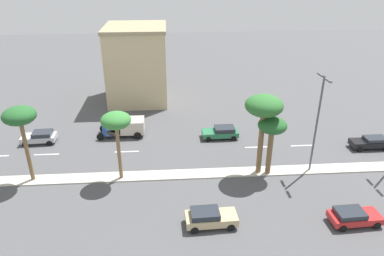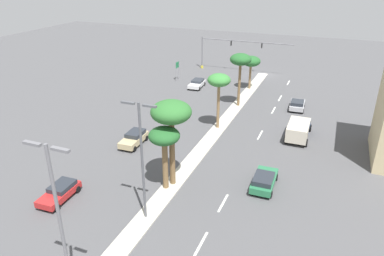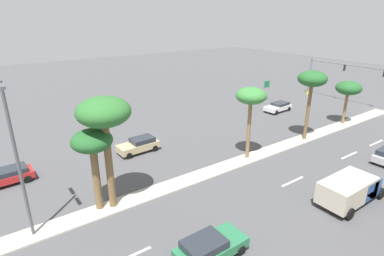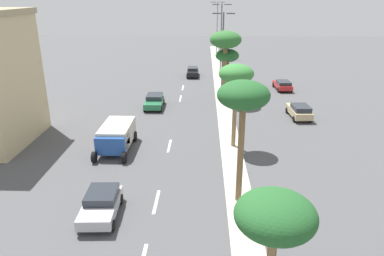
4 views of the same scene
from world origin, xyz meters
The scene contains 20 objects.
ground_plane centered at (0.00, 35.25, 0.00)m, with size 160.00×160.00×0.00m, color #4C4C4F.
median_curb centered at (0.00, 45.33, 0.06)m, with size 1.80×90.65×0.12m, color #B7B2A3.
lane_stripe_rear centered at (-5.38, 18.53, 0.01)m, with size 0.20×2.80×0.01m, color silver.
lane_stripe_inboard centered at (-5.38, 27.63, 0.01)m, with size 0.20×2.80×0.01m, color silver.
lane_stripe_near centered at (-5.38, 42.90, 0.01)m, with size 0.20×2.80×0.01m, color silver.
lane_stripe_far centered at (-5.38, 48.48, 0.01)m, with size 0.20×2.80×0.01m, color silver.
palm_tree_rear centered at (0.32, 10.11, 4.72)m, with size 3.13×3.13×5.55m.
palm_tree_center centered at (-0.11, 18.78, 6.88)m, with size 3.09×3.09×7.82m.
palm_tree_near centered at (0.21, 27.62, 6.28)m, with size 2.88×2.88×7.14m.
palm_tree_leading centered at (0.08, 41.75, 7.26)m, with size 3.71×3.71×8.42m.
palm_tree_inboard centered at (0.38, 42.67, 5.23)m, with size 2.85×2.85×6.19m.
street_lamp_leading centered at (0.04, 47.27, 6.07)m, with size 2.90×0.24×10.19m.
street_lamp_center centered at (0.19, 56.31, 6.50)m, with size 2.90×0.24×11.03m.
street_lamp_left centered at (0.16, 75.07, 6.45)m, with size 2.90×0.24×10.95m.
sedan_green_outboard centered at (-8.19, 39.05, 0.77)m, with size 2.15×4.45×1.44m.
sedan_red_right centered at (8.51, 47.79, 0.72)m, with size 2.13×4.29×1.33m.
sedan_silver_leading centered at (-8.48, 16.96, 0.76)m, with size 2.25×4.08×1.43m.
sedan_tan_rear centered at (7.87, 35.74, 0.79)m, with size 2.11×4.35×1.49m.
sedan_black_trailing centered at (-4.25, 56.21, 0.75)m, with size 1.86×4.49×1.38m.
box_truck centered at (-9.82, 26.70, 1.22)m, with size 2.67×5.80×2.11m.
Camera 4 is at (-2.41, -1.49, 12.60)m, focal length 33.80 mm.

